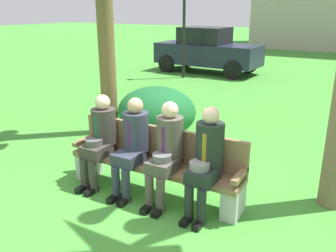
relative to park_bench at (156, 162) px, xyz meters
name	(u,v)px	position (x,y,z in m)	size (l,w,h in m)	color
ground_plane	(150,204)	(0.11, -0.33, -0.44)	(80.00, 80.00, 0.00)	#3F8B30
park_bench	(156,162)	(0.00, 0.00, 0.00)	(2.44, 0.44, 0.90)	brown
seated_man_leftmost	(100,136)	(-0.82, -0.14, 0.27)	(0.34, 0.72, 1.28)	#38332D
seated_man_centerleft	(132,141)	(-0.28, -0.13, 0.29)	(0.34, 0.72, 1.30)	#2D3342
seated_man_centerright	(166,148)	(0.24, -0.13, 0.29)	(0.34, 0.72, 1.31)	#4C473D
seated_man_rightmost	(206,157)	(0.78, -0.13, 0.29)	(0.34, 0.72, 1.32)	#1E2823
shrub_near_bench	(157,112)	(-1.16, 1.96, 0.04)	(1.54, 1.41, 0.96)	#195C2B
parked_car_near	(207,50)	(-3.12, 8.97, 0.40)	(3.99, 1.92, 1.68)	#1E2338
street_lamp	(184,8)	(-3.42, 7.59, 1.92)	(0.24, 0.24, 3.88)	black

